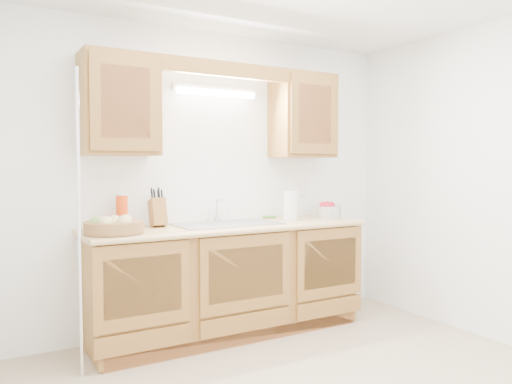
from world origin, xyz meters
TOP-DOWN VIEW (x-y plane):
  - room at (0.00, 0.00)m, footprint 3.52×3.50m
  - base_cabinets at (0.00, 1.20)m, footprint 2.20×0.60m
  - countertop at (0.00, 1.19)m, footprint 2.30×0.63m
  - upper_cabinet_left at (-0.83, 1.33)m, footprint 0.55×0.33m
  - upper_cabinet_right at (0.83, 1.33)m, footprint 0.55×0.33m
  - valance at (0.00, 1.19)m, footprint 2.20×0.05m
  - fluorescent_fixture at (0.00, 1.42)m, footprint 0.76×0.08m
  - sink at (0.00, 1.21)m, footprint 0.84×0.46m
  - wire_shelf_pole at (-1.20, 0.94)m, footprint 0.03×0.03m
  - outlet_plate at (0.95, 1.49)m, footprint 0.08×0.01m
  - fruit_basket at (-0.94, 1.10)m, footprint 0.44×0.44m
  - knife_block at (-0.54, 1.34)m, footprint 0.11×0.18m
  - orange_canister at (-0.81, 1.38)m, footprint 0.11×0.11m
  - soap_bottle at (-0.54, 1.38)m, footprint 0.10×0.10m
  - sponge at (0.54, 1.44)m, footprint 0.11×0.07m
  - paper_towel at (0.61, 1.21)m, footprint 0.14×0.14m
  - apple_bowl at (1.03, 1.24)m, footprint 0.35×0.35m

SIDE VIEW (x-z plane):
  - base_cabinets at x=0.00m, z-range 0.01..0.87m
  - sink at x=0.00m, z-range 0.65..1.01m
  - countertop at x=0.00m, z-range 0.86..0.90m
  - sponge at x=0.54m, z-range 0.90..0.92m
  - fruit_basket at x=-0.94m, z-range 0.89..1.02m
  - apple_bowl at x=1.03m, z-range 0.89..1.04m
  - soap_bottle at x=-0.54m, z-range 0.90..1.07m
  - wire_shelf_pole at x=-1.20m, z-range 0.00..2.00m
  - knife_block at x=-0.54m, z-range 0.85..1.17m
  - paper_towel at x=0.61m, z-range 0.87..1.17m
  - orange_canister at x=-0.81m, z-range 0.90..1.16m
  - outlet_plate at x=0.95m, z-range 1.09..1.21m
  - room at x=0.00m, z-range 0.00..2.50m
  - upper_cabinet_left at x=-0.83m, z-range 1.45..2.20m
  - upper_cabinet_right at x=0.83m, z-range 1.45..2.20m
  - fluorescent_fixture at x=0.00m, z-range 1.96..2.04m
  - valance at x=0.00m, z-range 2.08..2.20m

